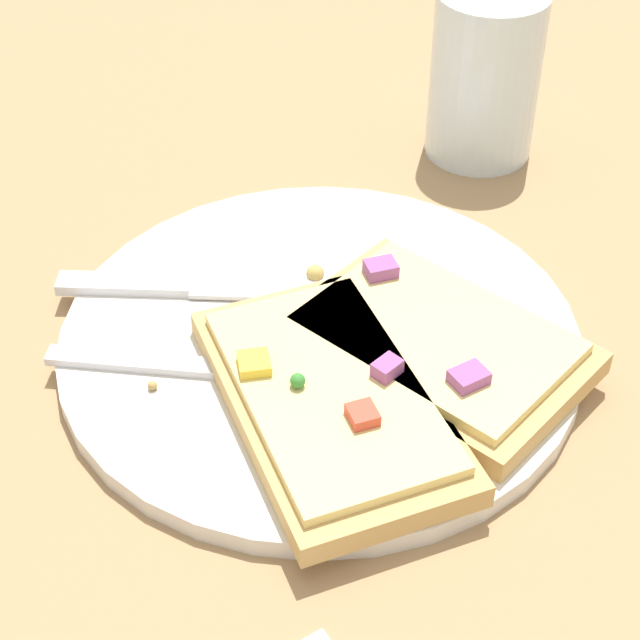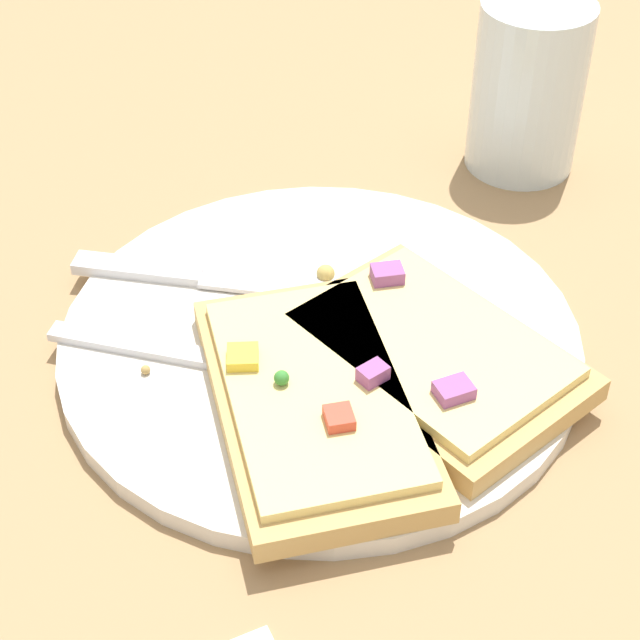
# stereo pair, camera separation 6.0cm
# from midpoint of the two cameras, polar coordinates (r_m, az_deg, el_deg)

# --- Properties ---
(ground_plane) EXTENTS (4.00, 4.00, 0.00)m
(ground_plane) POSITION_cam_midpoint_polar(r_m,az_deg,el_deg) (0.62, -2.79, -1.67)
(ground_plane) COLOR #9E7A51
(plate) EXTENTS (0.30, 0.30, 0.01)m
(plate) POSITION_cam_midpoint_polar(r_m,az_deg,el_deg) (0.61, -2.81, -1.25)
(plate) COLOR silver
(plate) RESTS_ON ground
(fork) EXTENTS (0.18, 0.16, 0.01)m
(fork) POSITION_cam_midpoint_polar(r_m,az_deg,el_deg) (0.58, -5.70, -2.98)
(fork) COLOR silver
(fork) RESTS_ON plate
(knife) EXTENTS (0.18, 0.14, 0.01)m
(knife) POSITION_cam_midpoint_polar(r_m,az_deg,el_deg) (0.64, -8.83, 1.63)
(knife) COLOR silver
(knife) RESTS_ON plate
(pizza_slice_main) EXTENTS (0.15, 0.18, 0.03)m
(pizza_slice_main) POSITION_cam_midpoint_polar(r_m,az_deg,el_deg) (0.59, 3.34, -1.42)
(pizza_slice_main) COLOR tan
(pizza_slice_main) RESTS_ON plate
(pizza_slice_corner) EXTENTS (0.13, 0.19, 0.03)m
(pizza_slice_corner) POSITION_cam_midpoint_polar(r_m,az_deg,el_deg) (0.56, -2.57, -4.37)
(pizza_slice_corner) COLOR tan
(pizza_slice_corner) RESTS_ON plate
(crumb_scatter) EXTENTS (0.13, 0.04, 0.01)m
(crumb_scatter) POSITION_cam_midpoint_polar(r_m,az_deg,el_deg) (0.63, -3.76, 1.84)
(crumb_scatter) COLOR tan
(crumb_scatter) RESTS_ON plate
(drinking_glass) EXTENTS (0.08, 0.08, 0.12)m
(drinking_glass) POSITION_cam_midpoint_polar(r_m,az_deg,el_deg) (0.76, 6.52, 12.78)
(drinking_glass) COLOR silver
(drinking_glass) RESTS_ON ground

